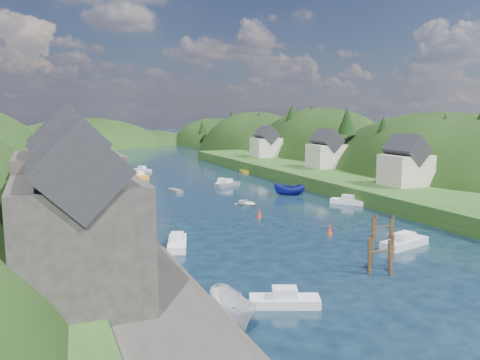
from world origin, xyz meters
name	(u,v)px	position (x,y,z in m)	size (l,w,h in m)	color
ground	(196,185)	(0.00, 50.00, 0.00)	(600.00, 600.00, 0.00)	black
hillside_right	(319,189)	(45.00, 75.00, -7.41)	(36.00, 245.56, 48.00)	black
far_hills	(112,169)	(1.22, 174.01, -10.80)	(103.00, 68.00, 44.00)	black
hill_trees	(178,126)	(0.78, 64.27, 11.12)	(90.52, 148.21, 12.69)	black
quay_left	(81,226)	(-24.00, 20.00, 1.00)	(12.00, 110.00, 2.00)	#2D2B28
terrace_left_grass	(15,229)	(-31.00, 20.00, 1.25)	(12.00, 110.00, 2.50)	#234719
quayside_buildings	(67,195)	(-26.00, 6.39, 7.09)	(8.00, 35.84, 12.90)	#2D2B28
boat_sheds	(55,172)	(-26.00, 39.00, 5.27)	(7.00, 21.00, 7.50)	#2D2D30
terrace_right	(332,179)	(25.00, 40.00, 1.20)	(16.00, 120.00, 2.40)	#234719
right_bank_cottages	(322,152)	(28.00, 48.33, 5.84)	(9.00, 59.24, 8.41)	beige
piling_cluster_near	(381,257)	(-0.27, -4.61, 1.35)	(3.02, 2.84, 3.84)	#382314
piling_cluster_far	(382,231)	(6.91, 3.60, 1.07)	(3.26, 3.04, 3.28)	#382314
channel_buoy_near	(330,230)	(3.04, 8.26, 0.48)	(0.70, 0.70, 1.10)	red
channel_buoy_far	(259,213)	(-0.65, 19.80, 0.48)	(0.70, 0.70, 1.10)	red
moored_boats	(253,211)	(-1.21, 20.72, 0.63)	(37.21, 92.08, 2.21)	white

